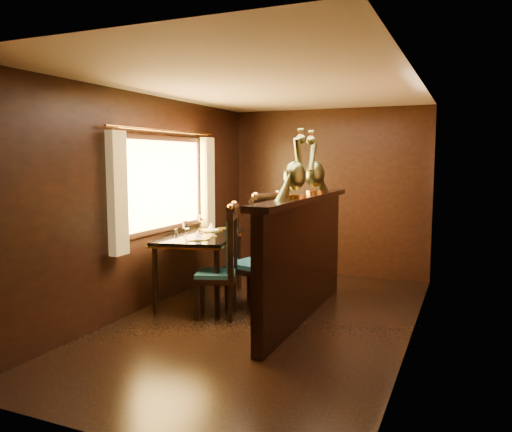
% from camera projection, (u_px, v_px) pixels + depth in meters
% --- Properties ---
extents(ground, '(5.00, 5.00, 0.00)m').
position_uv_depth(ground, '(266.00, 322.00, 5.41)').
color(ground, black).
rests_on(ground, ground).
extents(room_shell, '(3.04, 5.04, 2.52)m').
position_uv_depth(room_shell, '(259.00, 176.00, 5.28)').
color(room_shell, black).
rests_on(room_shell, ground).
extents(partition, '(0.26, 2.70, 1.36)m').
position_uv_depth(partition, '(303.00, 254.00, 5.48)').
color(partition, black).
rests_on(partition, ground).
extents(dining_table, '(1.17, 1.58, 1.03)m').
position_uv_depth(dining_table, '(200.00, 240.00, 6.15)').
color(dining_table, black).
rests_on(dining_table, ground).
extents(chair_left, '(0.59, 0.61, 1.29)m').
position_uv_depth(chair_left, '(226.00, 257.00, 5.54)').
color(chair_left, black).
rests_on(chair_left, ground).
extents(chair_right, '(0.62, 0.64, 1.40)m').
position_uv_depth(chair_right, '(261.00, 249.00, 5.76)').
color(chair_right, black).
rests_on(chair_right, ground).
extents(peacock_left, '(0.23, 0.60, 0.72)m').
position_uv_depth(peacock_left, '(295.00, 163.00, 5.07)').
color(peacock_left, '#194B38').
rests_on(peacock_left, partition).
extents(peacock_right, '(0.23, 0.60, 0.72)m').
position_uv_depth(peacock_right, '(315.00, 162.00, 5.72)').
color(peacock_right, '#194B38').
rests_on(peacock_right, partition).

